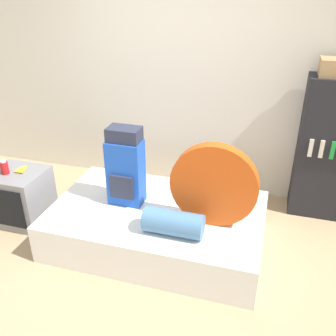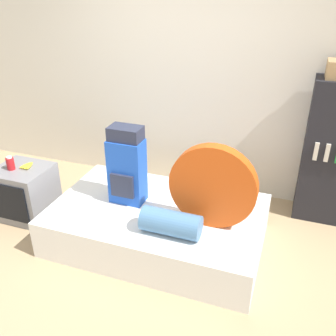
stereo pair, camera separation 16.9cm
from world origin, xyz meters
name	(u,v)px [view 2 (the right image)]	position (x,y,z in m)	size (l,w,h in m)	color
ground_plane	(130,265)	(0.00, 0.00, 0.00)	(16.00, 16.00, 0.00)	tan
wall_back	(187,81)	(0.00, 1.68, 1.30)	(8.00, 0.05, 2.60)	silver
bed	(158,225)	(0.11, 0.43, 0.19)	(2.00, 1.25, 0.38)	white
backpack	(127,167)	(-0.21, 0.47, 0.75)	(0.33, 0.24, 0.77)	blue
tent_bag	(213,186)	(0.65, 0.36, 0.76)	(0.76, 0.11, 0.76)	#D14C14
sleeping_roll	(171,223)	(0.36, 0.10, 0.49)	(0.51, 0.22, 0.22)	teal
television	(25,192)	(-1.39, 0.38, 0.29)	(0.55, 0.52, 0.57)	gray
canister	(10,163)	(-1.47, 0.33, 0.64)	(0.08, 0.08, 0.14)	#B2191E
banana_bunch	(28,165)	(-1.34, 0.43, 0.59)	(0.12, 0.16, 0.03)	yellow
bookshelf	(336,153)	(1.66, 1.45, 0.75)	(0.64, 0.37, 1.50)	black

